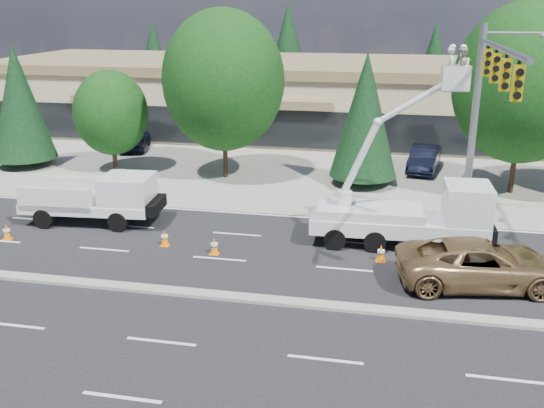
% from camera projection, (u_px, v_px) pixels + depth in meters
% --- Properties ---
extents(ground, '(140.00, 140.00, 0.00)m').
position_uv_depth(ground, '(194.00, 295.00, 21.36)').
color(ground, black).
rests_on(ground, ground).
extents(concrete_apron, '(140.00, 22.00, 0.01)m').
position_uv_depth(concrete_apron, '(290.00, 159.00, 39.97)').
color(concrete_apron, gray).
rests_on(concrete_apron, ground).
extents(road_median, '(120.00, 0.55, 0.12)m').
position_uv_depth(road_median, '(194.00, 293.00, 21.34)').
color(road_median, gray).
rests_on(road_median, ground).
extents(strip_mall, '(50.40, 15.40, 5.50)m').
position_uv_depth(strip_mall, '(311.00, 95.00, 48.36)').
color(strip_mall, tan).
rests_on(strip_mall, ground).
extents(tree_front_b, '(3.82, 3.82, 7.53)m').
position_uv_depth(tree_front_b, '(19.00, 102.00, 37.03)').
color(tree_front_b, '#332114').
rests_on(tree_front_b, ground).
extents(tree_front_c, '(4.40, 4.40, 6.11)m').
position_uv_depth(tree_front_c, '(111.00, 113.00, 36.06)').
color(tree_front_c, '#332114').
rests_on(tree_front_c, ground).
extents(tree_front_d, '(6.94, 6.94, 9.63)m').
position_uv_depth(tree_front_d, '(223.00, 81.00, 34.10)').
color(tree_front_d, '#332114').
rests_on(tree_front_d, ground).
extents(tree_front_e, '(3.75, 3.75, 7.40)m').
position_uv_depth(tree_front_e, '(365.00, 115.00, 33.14)').
color(tree_front_e, '#332114').
rests_on(tree_front_e, ground).
extents(tree_front_f, '(7.23, 7.23, 10.03)m').
position_uv_depth(tree_front_f, '(524.00, 83.00, 31.05)').
color(tree_front_f, '#332114').
rests_on(tree_front_f, ground).
extents(tree_back_a, '(4.11, 4.11, 8.10)m').
position_uv_depth(tree_back_a, '(154.00, 59.00, 62.43)').
color(tree_back_a, '#332114').
rests_on(tree_back_a, ground).
extents(tree_back_b, '(5.04, 5.04, 9.94)m').
position_uv_depth(tree_back_b, '(288.00, 51.00, 59.51)').
color(tree_back_b, '#332114').
rests_on(tree_back_b, ground).
extents(tree_back_c, '(4.17, 4.17, 8.22)m').
position_uv_depth(tree_back_c, '(434.00, 63.00, 57.20)').
color(tree_back_c, '#332114').
rests_on(tree_back_c, ground).
extents(signal_mast, '(2.76, 10.16, 9.00)m').
position_uv_depth(signal_mast, '(484.00, 101.00, 24.14)').
color(signal_mast, gray).
rests_on(signal_mast, ground).
extents(utility_pickup, '(6.18, 2.75, 2.31)m').
position_uv_depth(utility_pickup, '(99.00, 203.00, 28.10)').
color(utility_pickup, silver).
rests_on(utility_pickup, ground).
extents(bucket_truck, '(7.35, 2.55, 8.30)m').
position_uv_depth(bucket_truck, '(414.00, 206.00, 25.18)').
color(bucket_truck, silver).
rests_on(bucket_truck, ground).
extents(traffic_cone_a, '(0.40, 0.40, 0.70)m').
position_uv_depth(traffic_cone_a, '(7.00, 232.00, 26.26)').
color(traffic_cone_a, orange).
rests_on(traffic_cone_a, ground).
extents(traffic_cone_b, '(0.40, 0.40, 0.70)m').
position_uv_depth(traffic_cone_b, '(165.00, 238.00, 25.59)').
color(traffic_cone_b, orange).
rests_on(traffic_cone_b, ground).
extents(traffic_cone_c, '(0.40, 0.40, 0.70)m').
position_uv_depth(traffic_cone_c, '(214.00, 246.00, 24.73)').
color(traffic_cone_c, orange).
rests_on(traffic_cone_c, ground).
extents(traffic_cone_d, '(0.40, 0.40, 0.70)m').
position_uv_depth(traffic_cone_d, '(381.00, 253.00, 24.05)').
color(traffic_cone_d, orange).
rests_on(traffic_cone_d, ground).
extents(minivan, '(6.37, 3.68, 1.67)m').
position_uv_depth(minivan, '(481.00, 264.00, 21.85)').
color(minivan, olive).
rests_on(minivan, ground).
extents(parked_car_west, '(2.66, 4.61, 1.47)m').
position_uv_depth(parked_car_west, '(134.00, 139.00, 42.38)').
color(parked_car_west, black).
rests_on(parked_car_west, ground).
extents(parked_car_east, '(2.31, 4.77, 1.51)m').
position_uv_depth(parked_car_east, '(424.00, 159.00, 36.97)').
color(parked_car_east, black).
rests_on(parked_car_east, ground).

